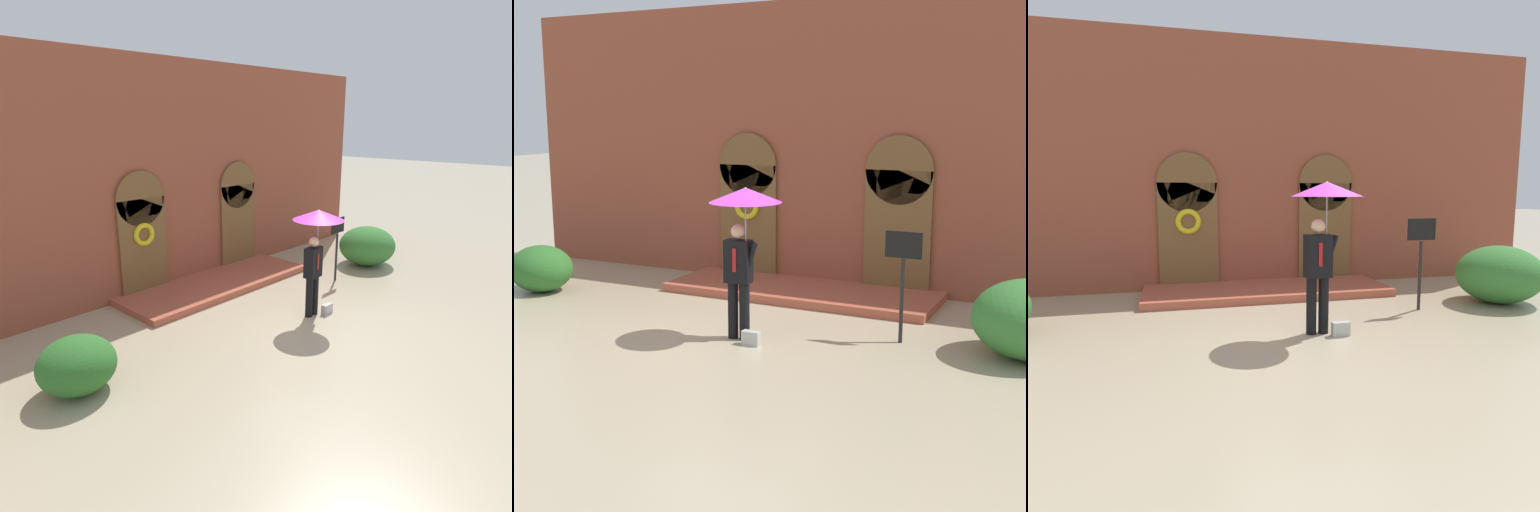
# 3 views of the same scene
# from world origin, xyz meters

# --- Properties ---
(ground_plane) EXTENTS (80.00, 80.00, 0.00)m
(ground_plane) POSITION_xyz_m (0.00, 0.00, 0.00)
(ground_plane) COLOR tan
(building_facade) EXTENTS (14.00, 2.30, 5.60)m
(building_facade) POSITION_xyz_m (-0.00, 4.15, 2.68)
(building_facade) COLOR brown
(building_facade) RESTS_ON ground
(person_with_umbrella) EXTENTS (1.10, 1.10, 2.36)m
(person_with_umbrella) POSITION_xyz_m (0.29, 0.17, 1.91)
(person_with_umbrella) COLOR black
(person_with_umbrella) RESTS_ON ground
(handbag) EXTENTS (0.28, 0.13, 0.22)m
(handbag) POSITION_xyz_m (0.51, -0.03, 0.11)
(handbag) COLOR #B7B7B2
(handbag) RESTS_ON ground
(sign_post) EXTENTS (0.56, 0.06, 1.72)m
(sign_post) POSITION_xyz_m (2.50, 1.09, 1.16)
(sign_post) COLOR black
(sign_post) RESTS_ON ground
(shrub_left) EXTENTS (1.25, 1.18, 0.91)m
(shrub_left) POSITION_xyz_m (-4.74, 1.13, 0.46)
(shrub_left) COLOR #2D6B28
(shrub_left) RESTS_ON ground
(shrub_right) EXTENTS (1.69, 1.62, 1.14)m
(shrub_right) POSITION_xyz_m (4.36, 1.22, 0.57)
(shrub_right) COLOR #387A33
(shrub_right) RESTS_ON ground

